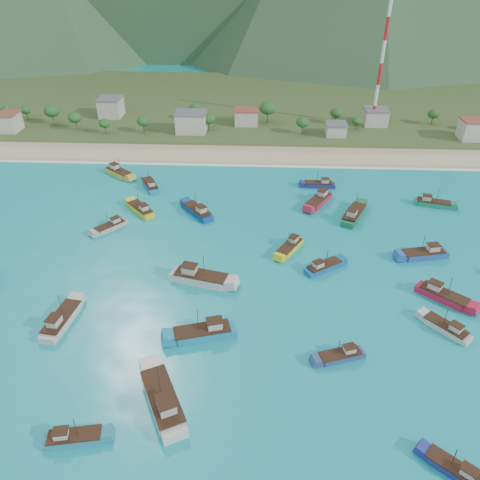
{
  "coord_description": "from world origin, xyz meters",
  "views": [
    {
      "loc": [
        -1.98,
        -75.63,
        62.44
      ],
      "look_at": [
        -6.52,
        18.0,
        3.0
      ],
      "focal_mm": 35.0,
      "sensor_mm": 36.0,
      "label": 1
    }
  ],
  "objects_px": {
    "boat_0": "(150,186)",
    "boat_8": "(119,173)",
    "boat_12": "(200,278)",
    "boat_28": "(74,438)",
    "boat_18": "(111,227)",
    "boat_14": "(204,333)",
    "boat_6": "(163,401)",
    "boat_19": "(443,296)",
    "boat_21": "(354,215)",
    "boat_10": "(319,201)",
    "boat_7": "(433,204)",
    "boat_2": "(290,247)",
    "radio_tower": "(381,63)",
    "boat_22": "(424,254)",
    "boat_5": "(341,356)",
    "boat_11": "(141,210)",
    "boat_25": "(446,329)",
    "boat_16": "(324,267)",
    "boat_13": "(319,185)",
    "boat_23": "(62,321)",
    "boat_15": "(455,470)",
    "boat_26": "(198,212)"
  },
  "relations": [
    {
      "from": "boat_14",
      "to": "boat_28",
      "type": "xyz_separation_m",
      "value": [
        -16.74,
        -22.66,
        -0.33
      ]
    },
    {
      "from": "boat_16",
      "to": "boat_22",
      "type": "bearing_deg",
      "value": 70.43
    },
    {
      "from": "boat_5",
      "to": "boat_23",
      "type": "distance_m",
      "value": 53.25
    },
    {
      "from": "boat_7",
      "to": "boat_28",
      "type": "bearing_deg",
      "value": -29.28
    },
    {
      "from": "boat_10",
      "to": "boat_7",
      "type": "bearing_deg",
      "value": -147.7
    },
    {
      "from": "boat_28",
      "to": "boat_5",
      "type": "bearing_deg",
      "value": 103.36
    },
    {
      "from": "boat_6",
      "to": "boat_28",
      "type": "distance_m",
      "value": 13.88
    },
    {
      "from": "boat_18",
      "to": "boat_23",
      "type": "relative_size",
      "value": 0.73
    },
    {
      "from": "boat_16",
      "to": "boat_28",
      "type": "height_order",
      "value": "boat_16"
    },
    {
      "from": "boat_0",
      "to": "boat_14",
      "type": "distance_m",
      "value": 66.86
    },
    {
      "from": "boat_10",
      "to": "boat_22",
      "type": "xyz_separation_m",
      "value": [
        22.2,
        -25.9,
        -0.02
      ]
    },
    {
      "from": "boat_14",
      "to": "boat_21",
      "type": "relative_size",
      "value": 0.99
    },
    {
      "from": "boat_6",
      "to": "boat_26",
      "type": "bearing_deg",
      "value": 65.72
    },
    {
      "from": "boat_19",
      "to": "boat_21",
      "type": "height_order",
      "value": "boat_21"
    },
    {
      "from": "boat_11",
      "to": "boat_28",
      "type": "height_order",
      "value": "boat_11"
    },
    {
      "from": "boat_18",
      "to": "boat_6",
      "type": "bearing_deg",
      "value": 154.93
    },
    {
      "from": "radio_tower",
      "to": "boat_2",
      "type": "height_order",
      "value": "radio_tower"
    },
    {
      "from": "boat_14",
      "to": "boat_2",
      "type": "bearing_deg",
      "value": -45.49
    },
    {
      "from": "boat_28",
      "to": "boat_22",
      "type": "bearing_deg",
      "value": 117.72
    },
    {
      "from": "boat_8",
      "to": "boat_18",
      "type": "relative_size",
      "value": 1.24
    },
    {
      "from": "boat_0",
      "to": "boat_28",
      "type": "relative_size",
      "value": 1.13
    },
    {
      "from": "boat_13",
      "to": "boat_15",
      "type": "height_order",
      "value": "boat_13"
    },
    {
      "from": "boat_21",
      "to": "boat_22",
      "type": "distance_m",
      "value": 22.58
    },
    {
      "from": "boat_16",
      "to": "boat_19",
      "type": "height_order",
      "value": "boat_19"
    },
    {
      "from": "boat_28",
      "to": "radio_tower",
      "type": "bearing_deg",
      "value": 143.24
    },
    {
      "from": "boat_8",
      "to": "boat_21",
      "type": "relative_size",
      "value": 0.84
    },
    {
      "from": "boat_25",
      "to": "boat_0",
      "type": "bearing_deg",
      "value": 97.26
    },
    {
      "from": "boat_8",
      "to": "boat_19",
      "type": "distance_m",
      "value": 101.62
    },
    {
      "from": "boat_16",
      "to": "boat_21",
      "type": "relative_size",
      "value": 0.74
    },
    {
      "from": "boat_2",
      "to": "boat_7",
      "type": "distance_m",
      "value": 47.88
    },
    {
      "from": "boat_6",
      "to": "boat_25",
      "type": "height_order",
      "value": "boat_6"
    },
    {
      "from": "boat_2",
      "to": "boat_19",
      "type": "height_order",
      "value": "boat_19"
    },
    {
      "from": "radio_tower",
      "to": "boat_10",
      "type": "bearing_deg",
      "value": -112.62
    },
    {
      "from": "boat_13",
      "to": "boat_21",
      "type": "height_order",
      "value": "boat_21"
    },
    {
      "from": "boat_2",
      "to": "boat_5",
      "type": "bearing_deg",
      "value": 132.38
    },
    {
      "from": "boat_8",
      "to": "boat_0",
      "type": "bearing_deg",
      "value": 94.25
    },
    {
      "from": "boat_7",
      "to": "boat_11",
      "type": "bearing_deg",
      "value": -69.76
    },
    {
      "from": "boat_12",
      "to": "boat_28",
      "type": "bearing_deg",
      "value": -5.55
    },
    {
      "from": "boat_8",
      "to": "boat_23",
      "type": "height_order",
      "value": "boat_23"
    },
    {
      "from": "boat_25",
      "to": "boat_18",
      "type": "bearing_deg",
      "value": 112.83
    },
    {
      "from": "boat_21",
      "to": "boat_23",
      "type": "bearing_deg",
      "value": -118.8
    },
    {
      "from": "boat_0",
      "to": "boat_8",
      "type": "bearing_deg",
      "value": 117.86
    },
    {
      "from": "boat_18",
      "to": "boat_14",
      "type": "bearing_deg",
      "value": 167.89
    },
    {
      "from": "radio_tower",
      "to": "boat_19",
      "type": "bearing_deg",
      "value": -92.84
    },
    {
      "from": "boat_0",
      "to": "boat_16",
      "type": "relative_size",
      "value": 1.11
    },
    {
      "from": "boat_13",
      "to": "boat_19",
      "type": "distance_m",
      "value": 56.28
    },
    {
      "from": "boat_15",
      "to": "boat_22",
      "type": "bearing_deg",
      "value": 28.4
    },
    {
      "from": "boat_22",
      "to": "boat_5",
      "type": "bearing_deg",
      "value": 132.06
    },
    {
      "from": "boat_6",
      "to": "boat_19",
      "type": "bearing_deg",
      "value": 2.46
    },
    {
      "from": "boat_6",
      "to": "boat_26",
      "type": "xyz_separation_m",
      "value": [
        -2.39,
        62.72,
        -0.3
      ]
    }
  ]
}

